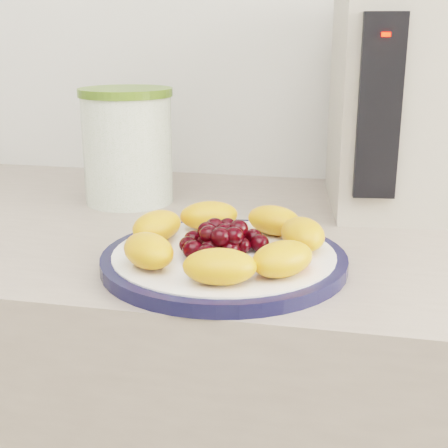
# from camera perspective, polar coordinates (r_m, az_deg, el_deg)

# --- Properties ---
(plate_rim) EXTENTS (0.27, 0.27, 0.01)m
(plate_rim) POSITION_cam_1_polar(r_m,az_deg,el_deg) (0.70, 0.00, -3.34)
(plate_rim) COLOR #121435
(plate_rim) RESTS_ON counter
(plate_face) EXTENTS (0.25, 0.25, 0.02)m
(plate_face) POSITION_cam_1_polar(r_m,az_deg,el_deg) (0.70, 0.00, -3.26)
(plate_face) COLOR white
(plate_face) RESTS_ON counter
(canister) EXTENTS (0.16, 0.16, 0.16)m
(canister) POSITION_cam_1_polar(r_m,az_deg,el_deg) (0.96, -8.78, 6.70)
(canister) COLOR #3B661B
(canister) RESTS_ON counter
(canister_lid) EXTENTS (0.17, 0.17, 0.01)m
(canister_lid) POSITION_cam_1_polar(r_m,az_deg,el_deg) (0.95, -9.02, 11.82)
(canister_lid) COLOR #506E26
(canister_lid) RESTS_ON canister
(appliance_body) EXTENTS (0.21, 0.27, 0.31)m
(appliance_body) POSITION_cam_1_polar(r_m,az_deg,el_deg) (0.96, 15.56, 10.76)
(appliance_body) COLOR #AEA799
(appliance_body) RESTS_ON counter
(appliance_panel) EXTENTS (0.06, 0.02, 0.23)m
(appliance_panel) POSITION_cam_1_polar(r_m,az_deg,el_deg) (0.82, 14.02, 10.25)
(appliance_panel) COLOR black
(appliance_panel) RESTS_ON appliance_body
(appliance_led) EXTENTS (0.01, 0.01, 0.01)m
(appliance_led) POSITION_cam_1_polar(r_m,az_deg,el_deg) (0.81, 14.59, 16.43)
(appliance_led) COLOR #FF0C05
(appliance_led) RESTS_ON appliance_panel
(fruit_plate) EXTENTS (0.24, 0.24, 0.04)m
(fruit_plate) POSITION_cam_1_polar(r_m,az_deg,el_deg) (0.69, 0.36, -1.30)
(fruit_plate) COLOR orange
(fruit_plate) RESTS_ON plate_face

